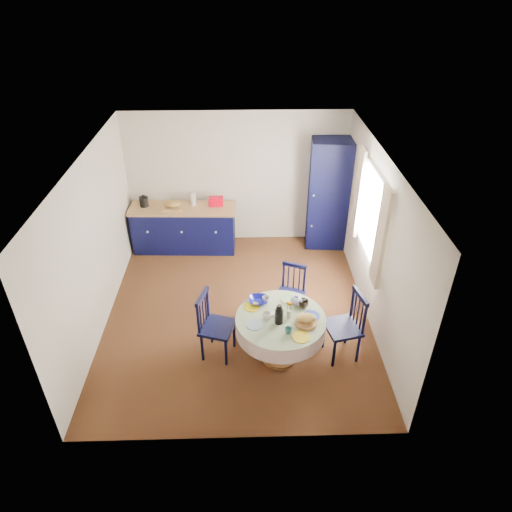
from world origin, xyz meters
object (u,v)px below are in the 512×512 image
(kitchen_counter, at_px, (184,227))
(dining_table, at_px, (281,325))
(chair_far, at_px, (291,293))
(mug_b, at_px, (288,331))
(pantry_cabinet, at_px, (328,195))
(chair_right, at_px, (346,325))
(mug_a, at_px, (267,316))
(mug_c, at_px, (304,303))
(cobalt_bowl, at_px, (258,300))
(mug_d, at_px, (266,300))
(chair_left, at_px, (214,325))

(kitchen_counter, relative_size, dining_table, 1.64)
(chair_far, relative_size, mug_b, 10.02)
(pantry_cabinet, xyz_separation_m, chair_right, (-0.20, -2.95, -0.51))
(dining_table, height_order, mug_a, dining_table)
(pantry_cabinet, height_order, dining_table, pantry_cabinet)
(mug_a, distance_m, mug_c, 0.56)
(kitchen_counter, distance_m, chair_right, 3.77)
(mug_c, distance_m, cobalt_bowl, 0.61)
(dining_table, height_order, chair_right, chair_right)
(mug_b, xyz_separation_m, mug_d, (-0.25, 0.61, 0.01))
(kitchen_counter, distance_m, pantry_cabinet, 2.73)
(mug_c, bearing_deg, chair_right, -17.18)
(dining_table, relative_size, mug_b, 13.20)
(chair_right, bearing_deg, pantry_cabinet, 163.41)
(mug_c, relative_size, mug_d, 1.29)
(dining_table, bearing_deg, mug_a, -177.65)
(mug_a, distance_m, mug_b, 0.38)
(dining_table, xyz_separation_m, mug_c, (0.31, 0.23, 0.17))
(chair_left, xyz_separation_m, chair_far, (1.10, 0.73, -0.05))
(mug_b, bearing_deg, chair_left, 156.52)
(chair_far, height_order, cobalt_bowl, chair_far)
(mug_b, bearing_deg, kitchen_counter, 117.35)
(chair_far, height_order, mug_c, chair_far)
(chair_right, height_order, cobalt_bowl, chair_right)
(pantry_cabinet, relative_size, chair_left, 2.07)
(pantry_cabinet, height_order, cobalt_bowl, pantry_cabinet)
(chair_left, relative_size, cobalt_bowl, 3.93)
(chair_right, distance_m, mug_b, 0.92)
(pantry_cabinet, relative_size, chair_far, 2.29)
(chair_right, xyz_separation_m, mug_b, (-0.82, -0.34, 0.24))
(pantry_cabinet, bearing_deg, mug_b, -101.88)
(kitchen_counter, relative_size, chair_left, 1.96)
(mug_b, bearing_deg, chair_right, 22.81)
(chair_left, relative_size, mug_c, 7.42)
(pantry_cabinet, xyz_separation_m, mug_d, (-1.26, -2.68, -0.27))
(chair_left, bearing_deg, mug_a, -83.65)
(pantry_cabinet, height_order, chair_far, pantry_cabinet)
(pantry_cabinet, height_order, chair_right, pantry_cabinet)
(mug_a, bearing_deg, dining_table, 2.35)
(chair_left, distance_m, chair_right, 1.77)
(chair_left, distance_m, chair_far, 1.32)
(mug_a, bearing_deg, chair_right, 3.14)
(dining_table, xyz_separation_m, cobalt_bowl, (-0.29, 0.33, 0.15))
(kitchen_counter, xyz_separation_m, mug_a, (1.40, -2.91, 0.31))
(chair_left, height_order, chair_right, chair_right)
(mug_d, distance_m, cobalt_bowl, 0.11)
(pantry_cabinet, xyz_separation_m, chair_far, (-0.86, -2.14, -0.57))
(dining_table, relative_size, mug_d, 11.45)
(chair_left, bearing_deg, pantry_cabinet, -17.43)
(kitchen_counter, xyz_separation_m, mug_b, (1.65, -3.19, 0.31))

